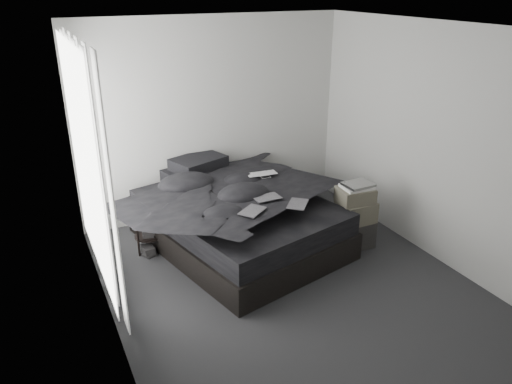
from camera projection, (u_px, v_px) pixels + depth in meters
name	position (u px, v px, depth m)	size (l,w,h in m)	color
floor	(289.00, 283.00, 5.31)	(3.60, 4.20, 0.01)	#29292B
ceiling	(296.00, 27.00, 4.29)	(3.60, 4.20, 0.01)	white
wall_back	(213.00, 118.00, 6.54)	(3.60, 0.01, 2.60)	beige
wall_front	(461.00, 277.00, 3.06)	(3.60, 0.01, 2.60)	beige
wall_left	(100.00, 202.00, 4.08)	(0.01, 4.20, 2.60)	beige
wall_right	(434.00, 144.00, 5.51)	(0.01, 4.20, 2.60)	beige
window_left	(86.00, 163.00, 4.81)	(0.02, 2.00, 2.30)	white
curtain_left	(92.00, 169.00, 4.86)	(0.06, 2.12, 2.48)	white
bed	(239.00, 232.00, 6.04)	(1.77, 2.33, 0.32)	black
mattress	(239.00, 211.00, 5.93)	(1.70, 2.26, 0.25)	black
duvet	(241.00, 192.00, 5.79)	(1.72, 1.99, 0.27)	black
pillow_lower	(193.00, 175.00, 6.46)	(0.70, 0.48, 0.16)	black
pillow_upper	(198.00, 163.00, 6.43)	(0.66, 0.45, 0.15)	black
laptop	(264.00, 169.00, 6.06)	(0.37, 0.24, 0.03)	silver
comic_a	(252.00, 203.00, 5.16)	(0.29, 0.19, 0.01)	black
comic_b	(267.00, 190.00, 5.48)	(0.29, 0.19, 0.01)	black
comic_c	(298.00, 196.00, 5.32)	(0.29, 0.19, 0.01)	black
side_stand	(148.00, 227.00, 5.86)	(0.33, 0.33, 0.60)	black
papers	(146.00, 204.00, 5.73)	(0.23, 0.17, 0.01)	white
floor_books	(148.00, 250.00, 5.83)	(0.12, 0.17, 0.12)	black
box_lower	(353.00, 233.00, 6.01)	(0.44, 0.35, 0.33)	black
box_mid	(356.00, 212.00, 5.89)	(0.41, 0.33, 0.25)	#585445
box_upper	(355.00, 195.00, 5.81)	(0.39, 0.32, 0.17)	#585445
art_book_white	(357.00, 187.00, 5.77)	(0.34, 0.27, 0.03)	silver
art_book_snake	(358.00, 184.00, 5.76)	(0.33, 0.26, 0.03)	silver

